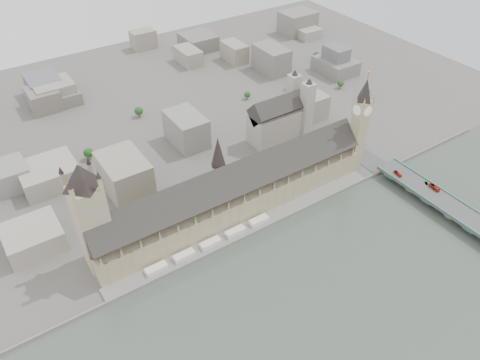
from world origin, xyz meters
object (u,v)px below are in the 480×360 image
palace_of_westminster (233,192)px  red_bus_south (434,188)px  red_bus_north (398,174)px  elizabeth_tower (360,119)px  car_silver (426,183)px  westminster_bridge (445,207)px  westminster_abbey (280,118)px  car_approach (363,144)px  victoria_tower (90,213)px

palace_of_westminster → red_bus_south: bearing=-27.7°
red_bus_north → palace_of_westminster: bearing=169.1°
elizabeth_tower → car_silver: 87.60m
car_silver → palace_of_westminster: bearing=178.4°
westminster_bridge → red_bus_south: size_ratio=27.40×
car_silver → red_bus_north: bearing=139.7°
westminster_abbey → palace_of_westminster: bearing=-145.8°
palace_of_westminster → car_silver: bearing=-25.1°
red_bus_south → elizabeth_tower: bearing=116.7°
elizabeth_tower → westminster_bridge: elizabeth_tower is taller
elizabeth_tower → red_bus_north: elizabeth_tower is taller
red_bus_north → car_approach: red_bus_north is taller
red_bus_south → car_silver: (0.39, 9.07, -0.93)m
elizabeth_tower → red_bus_south: bearing=-68.5°
palace_of_westminster → red_bus_south: 190.04m
westminster_abbey → red_bus_south: 173.56m
palace_of_westminster → westminster_abbey: 134.09m
car_silver → car_approach: (-1.61, 81.56, 0.07)m
westminster_abbey → red_bus_south: (57.13, -163.36, -13.18)m
westminster_bridge → westminster_abbey: (-51.08, 182.50, 19.96)m
victoria_tower → red_bus_north: 288.18m
westminster_abbey → red_bus_north: (45.41, -129.64, -13.47)m
palace_of_westminster → westminster_abbey: (110.92, 75.30, 2.38)m
palace_of_westminster → victoria_tower: (-122.00, 6.30, 32.50)m
westminster_bridge → car_approach: bearing=87.5°
victoria_tower → red_bus_north: victoria_tower is taller
red_bus_south → car_silver: size_ratio=2.70×
car_silver → victoria_tower: bearing=-172.8°
westminster_bridge → car_silver: car_silver is taller
red_bus_south → red_bus_north: bearing=114.4°
palace_of_westminster → car_approach: bearing=0.9°
red_bus_south → westminster_abbey: bearing=114.5°
westminster_abbey → red_bus_south: size_ratio=5.73×
victoria_tower → car_silver: size_ratio=22.73×
elizabeth_tower → victoria_tower: elizabeth_tower is taller
victoria_tower → car_approach: 292.22m
palace_of_westminster → red_bus_north: palace_of_westminster is taller
car_silver → car_approach: car_approach is taller
victoria_tower → red_bus_north: (278.34, -60.64, -43.59)m
elizabeth_tower → victoria_tower: (-260.00, 18.00, -2.88)m
car_silver → car_approach: size_ratio=0.80×
westminster_abbey → westminster_bridge: bearing=-74.4°
westminster_abbey → elizabeth_tower: bearing=-72.7°
victoria_tower → car_silver: victoria_tower is taller
elizabeth_tower → red_bus_north: bearing=-66.7°
red_bus_north → victoria_tower: bearing=175.9°
westminster_bridge → elizabeth_tower: bearing=104.1°
palace_of_westminster → westminster_abbey: westminster_abbey is taller
red_bus_north → car_silver: red_bus_north is taller
elizabeth_tower → westminster_abbey: bearing=107.3°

